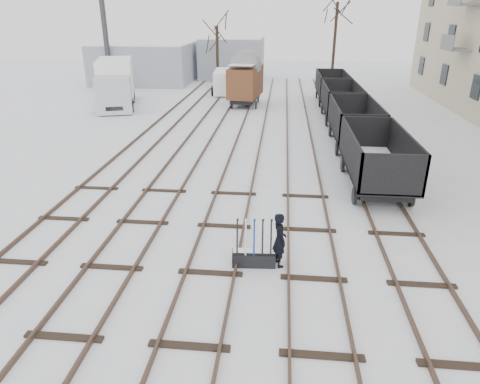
% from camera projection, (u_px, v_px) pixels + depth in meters
% --- Properties ---
extents(ground, '(120.00, 120.00, 0.00)m').
position_uv_depth(ground, '(211.00, 274.00, 12.55)').
color(ground, white).
rests_on(ground, ground).
extents(tracks, '(13.90, 52.00, 0.16)m').
position_uv_depth(tracks, '(248.00, 142.00, 25.06)').
color(tracks, black).
rests_on(tracks, ground).
extents(shed_left, '(10.00, 8.00, 4.10)m').
position_uv_depth(shed_left, '(145.00, 63.00, 45.95)').
color(shed_left, '#979DAA').
rests_on(shed_left, ground).
extents(shed_right, '(7.00, 6.00, 4.50)m').
position_uv_depth(shed_right, '(232.00, 58.00, 48.72)').
color(shed_right, '#979DAA').
rests_on(shed_right, ground).
extents(ground_frame, '(1.32, 0.50, 1.49)m').
position_uv_depth(ground_frame, '(254.00, 257.00, 12.87)').
color(ground_frame, black).
rests_on(ground_frame, ground).
extents(worker, '(0.60, 0.73, 1.71)m').
position_uv_depth(worker, '(280.00, 240.00, 12.67)').
color(worker, black).
rests_on(worker, ground).
extents(freight_wagon_a, '(2.40, 6.01, 2.45)m').
position_uv_depth(freight_wagon_a, '(375.00, 167.00, 18.42)').
color(freight_wagon_a, black).
rests_on(freight_wagon_a, ground).
extents(freight_wagon_b, '(2.40, 6.01, 2.45)m').
position_uv_depth(freight_wagon_b, '(354.00, 129.00, 24.29)').
color(freight_wagon_b, black).
rests_on(freight_wagon_b, ground).
extents(freight_wagon_c, '(2.40, 6.01, 2.45)m').
position_uv_depth(freight_wagon_c, '(340.00, 107.00, 30.16)').
color(freight_wagon_c, black).
rests_on(freight_wagon_c, ground).
extents(freight_wagon_d, '(2.40, 6.01, 2.45)m').
position_uv_depth(freight_wagon_d, '(332.00, 91.00, 36.03)').
color(freight_wagon_d, black).
rests_on(freight_wagon_d, ground).
extents(box_van_wagon, '(2.88, 4.69, 3.38)m').
position_uv_depth(box_van_wagon, '(246.00, 81.00, 34.54)').
color(box_van_wagon, black).
rests_on(box_van_wagon, ground).
extents(lorry, '(4.17, 8.35, 3.62)m').
position_uv_depth(lorry, '(115.00, 83.00, 34.24)').
color(lorry, black).
rests_on(lorry, ground).
extents(panel_van, '(2.50, 4.97, 2.12)m').
position_uv_depth(panel_van, '(226.00, 81.00, 40.09)').
color(panel_van, white).
rests_on(panel_van, ground).
extents(crane, '(2.70, 6.13, 10.32)m').
position_uv_depth(crane, '(109.00, 60.00, 42.01)').
color(crane, '#2F2F34').
rests_on(crane, ground).
extents(tree_far_left, '(0.30, 0.30, 5.86)m').
position_uv_depth(tree_far_left, '(217.00, 56.00, 43.65)').
color(tree_far_left, black).
rests_on(tree_far_left, ground).
extents(tree_far_right, '(0.30, 0.30, 8.06)m').
position_uv_depth(tree_far_right, '(334.00, 44.00, 44.05)').
color(tree_far_right, black).
rests_on(tree_far_right, ground).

